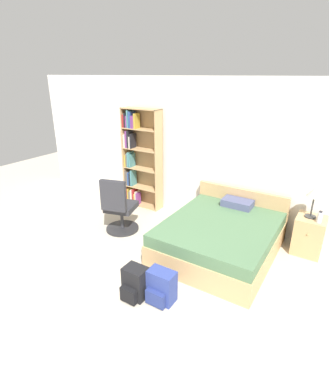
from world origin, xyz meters
The scene contains 10 objects.
ground_plane centered at (0.00, 0.00, 0.00)m, with size 14.00×14.00×0.00m, color #BCB29E.
wall_back centered at (0.00, 3.23, 1.30)m, with size 9.00×0.06×2.60m.
bookshelf centered at (-1.72, 3.00, 1.01)m, with size 0.83×0.27×2.02m.
bed centered at (0.47, 2.21, 0.27)m, with size 1.58×1.91×0.78m.
office_chair centered at (-1.28, 1.83, 0.45)m, with size 0.60×0.66×1.03m.
nightstand centered at (1.62, 2.91, 0.30)m, with size 0.42×0.46×0.60m.
table_lamp centered at (1.59, 2.92, 0.98)m, with size 0.23×0.23×0.49m.
water_bottle centered at (1.72, 2.80, 0.68)m, with size 0.07×0.07×0.18m.
backpack_blue centered at (0.28, 0.77, 0.20)m, with size 0.34×0.28×0.42m.
backpack_black centered at (-0.03, 0.65, 0.20)m, with size 0.29×0.29×0.42m.
Camera 1 is at (1.91, -1.72, 2.63)m, focal length 28.00 mm.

